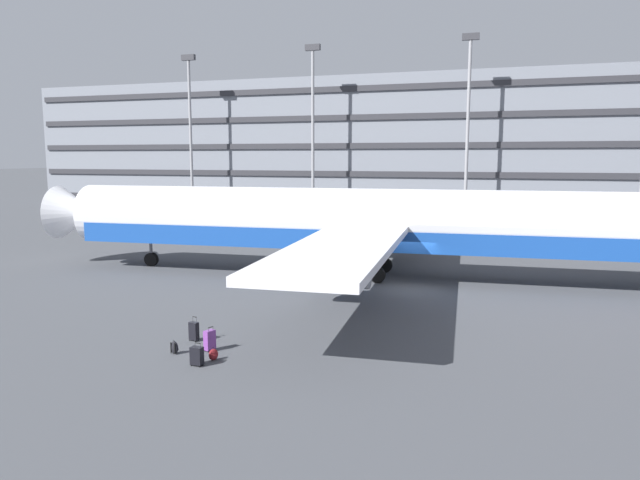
{
  "coord_description": "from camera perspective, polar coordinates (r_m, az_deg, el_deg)",
  "views": [
    {
      "loc": [
        5.06,
        -31.86,
        7.22
      ],
      "look_at": [
        -4.14,
        -3.43,
        3.0
      ],
      "focal_mm": 32.95,
      "sensor_mm": 36.0,
      "label": 1
    }
  ],
  "objects": [
    {
      "name": "ground_plane",
      "position": [
        33.06,
        8.72,
        -4.67
      ],
      "size": [
        600.0,
        600.0,
        0.0
      ],
      "primitive_type": "plane",
      "color": "#424449"
    },
    {
      "name": "terminal_structure",
      "position": [
        82.35,
        14.58,
        8.76
      ],
      "size": [
        121.86,
        22.09,
        17.26
      ],
      "color": "slate",
      "rests_on": "ground_plane"
    },
    {
      "name": "airliner",
      "position": [
        35.51,
        4.37,
        1.65
      ],
      "size": [
        43.14,
        34.97,
        11.04
      ],
      "color": "silver",
      "rests_on": "ground_plane"
    },
    {
      "name": "light_mast_far_left",
      "position": [
        77.65,
        -12.49,
        11.1
      ],
      "size": [
        1.8,
        0.5,
        19.93
      ],
      "color": "gray",
      "rests_on": "ground_plane"
    },
    {
      "name": "light_mast_left",
      "position": [
        70.85,
        -0.7,
        11.73
      ],
      "size": [
        1.8,
        0.5,
        20.25
      ],
      "color": "gray",
      "rests_on": "ground_plane"
    },
    {
      "name": "light_mast_center_left",
      "position": [
        67.33,
        14.19,
        11.74
      ],
      "size": [
        1.8,
        0.5,
        20.37
      ],
      "color": "gray",
      "rests_on": "ground_plane"
    },
    {
      "name": "suitcase_scuffed",
      "position": [
        24.02,
        -12.15,
        -8.63
      ],
      "size": [
        0.41,
        0.3,
        0.97
      ],
      "color": "black",
      "rests_on": "ground_plane"
    },
    {
      "name": "suitcase_navy",
      "position": [
        22.72,
        -10.67,
        -9.51
      ],
      "size": [
        0.38,
        0.47,
        0.94
      ],
      "color": "#72388C",
      "rests_on": "ground_plane"
    },
    {
      "name": "suitcase_red",
      "position": [
        21.28,
        -11.87,
        -10.94
      ],
      "size": [
        0.44,
        0.3,
        0.8
      ],
      "color": "black",
      "rests_on": "ground_plane"
    },
    {
      "name": "backpack_large",
      "position": [
        21.75,
        -10.3,
        -10.91
      ],
      "size": [
        0.37,
        0.39,
        0.47
      ],
      "color": "maroon",
      "rests_on": "ground_plane"
    },
    {
      "name": "backpack_purple",
      "position": [
        22.71,
        -13.94,
        -10.12
      ],
      "size": [
        0.35,
        0.26,
        0.54
      ],
      "color": "black",
      "rests_on": "ground_plane"
    }
  ]
}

